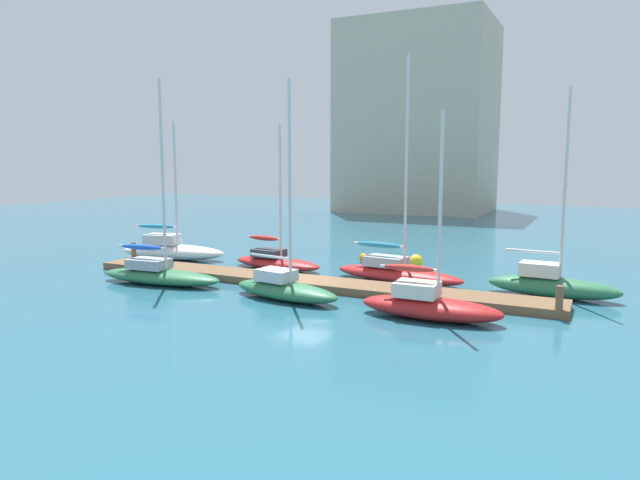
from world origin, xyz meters
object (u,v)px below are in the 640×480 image
sailboat_0 (171,249)px  mooring_buoy_orange (363,258)px  sailboat_2 (276,260)px  sailboat_5 (428,304)px  sailboat_1 (159,273)px  sailboat_6 (551,283)px  harbor_building_distant (418,119)px  sailboat_3 (285,287)px  sailboat_4 (396,270)px  mooring_buoy_yellow (416,261)px

sailboat_0 → mooring_buoy_orange: size_ratio=15.81×
sailboat_2 → sailboat_5: bearing=-24.7°
sailboat_1 → sailboat_2: sailboat_1 is taller
sailboat_6 → harbor_building_distant: bearing=118.3°
sailboat_3 → harbor_building_distant: size_ratio=0.43×
mooring_buoy_orange → sailboat_4: bearing=-52.0°
sailboat_6 → sailboat_2: bearing=-177.8°
sailboat_3 → mooring_buoy_orange: sailboat_3 is taller
sailboat_4 → mooring_buoy_orange: bearing=135.1°
mooring_buoy_orange → sailboat_0: bearing=-158.5°
sailboat_1 → sailboat_6: size_ratio=1.07×
sailboat_0 → mooring_buoy_yellow: size_ratio=10.49×
sailboat_6 → sailboat_3: bearing=-147.7°
sailboat_2 → mooring_buoy_yellow: bearing=33.4°
sailboat_0 → harbor_building_distant: harbor_building_distant is taller
mooring_buoy_yellow → sailboat_5: bearing=-70.6°
sailboat_2 → mooring_buoy_orange: 5.53m
sailboat_0 → sailboat_1: sailboat_1 is taller
harbor_building_distant → sailboat_1: bearing=-88.7°
sailboat_5 → sailboat_0: bearing=160.5°
sailboat_2 → sailboat_4: bearing=3.1°
sailboat_6 → harbor_building_distant: harbor_building_distant is taller
sailboat_3 → sailboat_5: bearing=7.2°
sailboat_0 → sailboat_1: (4.24, -5.89, -0.07)m
sailboat_2 → mooring_buoy_orange: bearing=55.6°
sailboat_2 → harbor_building_distant: bearing=102.2°
sailboat_1 → sailboat_3: (7.12, -0.05, -0.01)m
sailboat_2 → mooring_buoy_yellow: sailboat_2 is taller
sailboat_6 → mooring_buoy_yellow: (-7.41, 4.03, -0.22)m
sailboat_2 → sailboat_4: sailboat_4 is taller
sailboat_3 → mooring_buoy_orange: (-0.41, 10.24, -0.29)m
sailboat_5 → mooring_buoy_orange: 12.57m
sailboat_2 → sailboat_4: 7.21m
sailboat_3 → sailboat_2: bearing=133.2°
sailboat_6 → mooring_buoy_yellow: sailboat_6 is taller
sailboat_1 → sailboat_6: sailboat_1 is taller
sailboat_0 → sailboat_5: size_ratio=1.07×
sailboat_4 → mooring_buoy_yellow: (-0.19, 3.99, -0.19)m
sailboat_2 → mooring_buoy_yellow: 7.87m
sailboat_4 → sailboat_0: bearing=-174.1°
sailboat_0 → mooring_buoy_orange: (10.95, 4.30, -0.37)m
sailboat_0 → mooring_buoy_yellow: sailboat_0 is taller
mooring_buoy_orange → sailboat_3: bearing=-87.7°
sailboat_3 → mooring_buoy_yellow: bearing=82.3°
sailboat_4 → sailboat_6: 7.22m
sailboat_1 → mooring_buoy_orange: (6.71, 10.19, -0.30)m
sailboat_0 → mooring_buoy_yellow: 14.82m
sailboat_6 → mooring_buoy_yellow: size_ratio=11.45×
sailboat_1 → sailboat_5: (13.59, -0.32, 0.02)m
sailboat_4 → sailboat_6: size_ratio=1.20×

